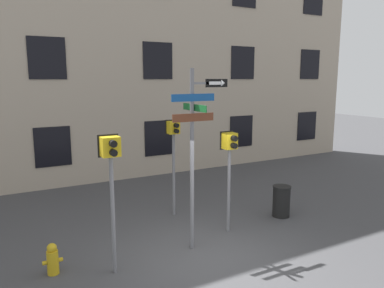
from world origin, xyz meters
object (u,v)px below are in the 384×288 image
street_sign_pole (195,142)px  pedestrian_signal_left (111,166)px  fire_hydrant (53,259)px  pedestrian_signal_across (174,142)px  trash_bin (281,201)px  pedestrian_signal_right (230,154)px

street_sign_pole → pedestrian_signal_left: size_ratio=1.46×
fire_hydrant → street_sign_pole: bearing=-6.0°
street_sign_pole → pedestrian_signal_across: bearing=76.6°
street_sign_pole → pedestrian_signal_left: 1.98m
pedestrian_signal_across → fire_hydrant: pedestrian_signal_across is taller
pedestrian_signal_left → street_sign_pole: bearing=6.1°
trash_bin → pedestrian_signal_across: bearing=148.6°
street_sign_pole → pedestrian_signal_left: bearing=-173.9°
street_sign_pole → pedestrian_signal_across: 2.23m
pedestrian_signal_right → pedestrian_signal_across: bearing=112.0°
fire_hydrant → pedestrian_signal_across: bearing=27.1°
pedestrian_signal_across → pedestrian_signal_right: bearing=-68.0°
pedestrian_signal_left → fire_hydrant: bearing=154.1°
pedestrian_signal_right → fire_hydrant: (-4.25, -0.10, -1.69)m
street_sign_pole → pedestrian_signal_across: (0.51, 2.14, -0.37)m
street_sign_pole → pedestrian_signal_right: 1.35m
pedestrian_signal_right → street_sign_pole: bearing=-160.9°
pedestrian_signal_across → fire_hydrant: size_ratio=4.23×
trash_bin → fire_hydrant: bearing=-177.7°
pedestrian_signal_right → trash_bin: (1.88, 0.15, -1.56)m
pedestrian_signal_across → trash_bin: size_ratio=3.07×
pedestrian_signal_left → trash_bin: size_ratio=3.16×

